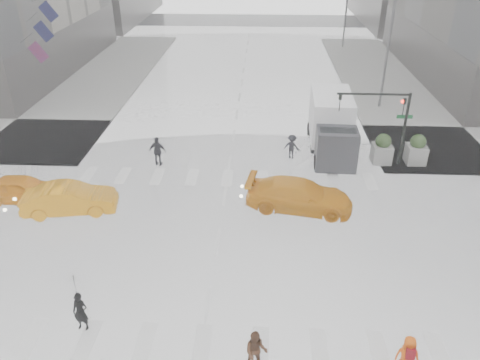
# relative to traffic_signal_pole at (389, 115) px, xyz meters

# --- Properties ---
(ground) EXTENTS (120.00, 120.00, 0.00)m
(ground) POSITION_rel_traffic_signal_pole_xyz_m (-9.01, -8.01, -3.22)
(ground) COLOR black
(ground) RESTS_ON ground
(road_markings) EXTENTS (18.00, 48.00, 0.01)m
(road_markings) POSITION_rel_traffic_signal_pole_xyz_m (-9.01, -8.01, -3.21)
(road_markings) COLOR silver
(road_markings) RESTS_ON ground
(traffic_signal_pole) EXTENTS (4.45, 0.42, 4.50)m
(traffic_signal_pole) POSITION_rel_traffic_signal_pole_xyz_m (0.00, 0.00, 0.00)
(traffic_signal_pole) COLOR black
(traffic_signal_pole) RESTS_ON ground
(street_lamp_near) EXTENTS (2.15, 0.22, 9.00)m
(street_lamp_near) POSITION_rel_traffic_signal_pole_xyz_m (1.86, 9.99, 1.73)
(street_lamp_near) COLOR #59595B
(street_lamp_near) RESTS_ON ground
(street_lamp_far) EXTENTS (2.15, 0.22, 9.00)m
(street_lamp_far) POSITION_rel_traffic_signal_pole_xyz_m (1.86, 29.99, 1.73)
(street_lamp_far) COLOR #59595B
(street_lamp_far) RESTS_ON ground
(planter_west) EXTENTS (1.10, 1.10, 1.80)m
(planter_west) POSITION_rel_traffic_signal_pole_xyz_m (-2.01, 0.19, -2.23)
(planter_west) COLOR slate
(planter_west) RESTS_ON ground
(planter_mid) EXTENTS (1.10, 1.10, 1.80)m
(planter_mid) POSITION_rel_traffic_signal_pole_xyz_m (-0.01, 0.19, -2.23)
(planter_mid) COLOR slate
(planter_mid) RESTS_ON ground
(planter_east) EXTENTS (1.10, 1.10, 1.80)m
(planter_east) POSITION_rel_traffic_signal_pole_xyz_m (1.99, 0.19, -2.23)
(planter_east) COLOR slate
(planter_east) RESTS_ON ground
(flag_cluster) EXTENTS (2.87, 3.06, 4.69)m
(flag_cluster) POSITION_rel_traffic_signal_pole_xyz_m (-24.09, 10.49, 2.42)
(flag_cluster) COLOR #59595B
(flag_cluster) RESTS_ON ground
(pedestrian_black) EXTENTS (1.07, 1.09, 2.43)m
(pedestrian_black) POSITION_rel_traffic_signal_pole_xyz_m (-13.31, -13.39, -1.57)
(pedestrian_black) COLOR black
(pedestrian_black) RESTS_ON ground
(pedestrian_brown) EXTENTS (0.78, 0.63, 1.55)m
(pedestrian_brown) POSITION_rel_traffic_signal_pole_xyz_m (-7.15, -14.81, -2.44)
(pedestrian_brown) COLOR #4D2E1B
(pedestrian_brown) RESTS_ON ground
(pedestrian_orange) EXTENTS (0.83, 0.60, 1.59)m
(pedestrian_orange) POSITION_rel_traffic_signal_pole_xyz_m (-2.44, -14.81, -2.41)
(pedestrian_orange) COLOR #DF560F
(pedestrian_orange) RESTS_ON ground
(pedestrian_far_a) EXTENTS (1.13, 0.79, 1.80)m
(pedestrian_far_a) POSITION_rel_traffic_signal_pole_xyz_m (-13.20, -0.55, -2.32)
(pedestrian_far_a) COLOR black
(pedestrian_far_a) RESTS_ON ground
(pedestrian_far_b) EXTENTS (1.12, 0.86, 1.53)m
(pedestrian_far_b) POSITION_rel_traffic_signal_pole_xyz_m (-5.27, 0.79, -2.45)
(pedestrian_far_b) COLOR black
(pedestrian_far_b) RESTS_ON ground
(taxi_front) EXTENTS (4.12, 1.84, 1.38)m
(taxi_front) POSITION_rel_traffic_signal_pole_xyz_m (-19.40, -4.90, -2.53)
(taxi_front) COLOR orange
(taxi_front) RESTS_ON ground
(taxi_mid) EXTENTS (4.71, 2.33, 1.49)m
(taxi_mid) POSITION_rel_traffic_signal_pole_xyz_m (-16.51, -5.88, -2.47)
(taxi_mid) COLOR orange
(taxi_mid) RESTS_ON ground
(taxi_rear) EXTENTS (4.95, 2.86, 1.53)m
(taxi_rear) POSITION_rel_traffic_signal_pole_xyz_m (-5.18, -5.00, -2.45)
(taxi_rear) COLOR orange
(taxi_rear) RESTS_ON ground
(box_truck) EXTENTS (2.42, 6.44, 3.42)m
(box_truck) POSITION_rel_traffic_signal_pole_xyz_m (-2.81, 1.87, -1.39)
(box_truck) COLOR white
(box_truck) RESTS_ON ground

